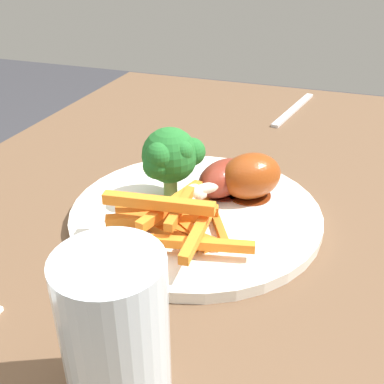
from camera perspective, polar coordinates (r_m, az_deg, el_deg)
dining_table at (r=0.63m, az=2.29°, el=-10.33°), size 0.94×0.69×0.73m
dinner_plate at (r=0.50m, az=0.00°, el=-2.57°), size 0.27×0.27×0.01m
broccoli_floret_front at (r=0.50m, az=-2.71°, el=4.48°), size 0.07×0.07×0.08m
carrot_fries_pile at (r=0.45m, az=-2.02°, el=-3.36°), size 0.15×0.15×0.04m
chicken_drumstick_near at (r=0.52m, az=3.57°, el=1.49°), size 0.12×0.07×0.04m
chicken_drumstick_far at (r=0.51m, az=6.97°, el=1.87°), size 0.11×0.11×0.05m
fork at (r=0.84m, az=12.55°, el=10.02°), size 0.19×0.05×0.00m
water_glass at (r=0.30m, az=-9.52°, el=-16.89°), size 0.07×0.07×0.11m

